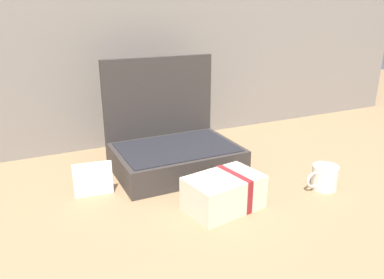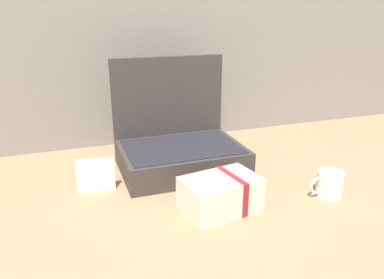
{
  "view_description": "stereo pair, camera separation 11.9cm",
  "coord_description": "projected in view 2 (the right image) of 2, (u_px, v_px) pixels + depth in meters",
  "views": [
    {
      "loc": [
        -0.46,
        -1.03,
        0.59
      ],
      "look_at": [
        0.03,
        -0.02,
        0.19
      ],
      "focal_mm": 34.78,
      "sensor_mm": 36.0,
      "label": 1
    },
    {
      "loc": [
        -0.35,
        -1.08,
        0.59
      ],
      "look_at": [
        0.03,
        -0.02,
        0.19
      ],
      "focal_mm": 34.78,
      "sensor_mm": 36.0,
      "label": 2
    }
  ],
  "objects": [
    {
      "name": "info_card_left",
      "position": [
        96.0,
        175.0,
        1.25
      ],
      "size": [
        0.13,
        0.02,
        0.12
      ],
      "primitive_type": "cube",
      "rotation": [
        0.0,
        0.0,
        -0.13
      ],
      "color": "white",
      "rests_on": "ground_plane"
    },
    {
      "name": "open_suitcase",
      "position": [
        179.0,
        146.0,
        1.44
      ],
      "size": [
        0.45,
        0.34,
        0.41
      ],
      "color": "#332D2B",
      "rests_on": "ground_plane"
    },
    {
      "name": "coffee_mug",
      "position": [
        329.0,
        183.0,
        1.23
      ],
      "size": [
        0.12,
        0.09,
        0.08
      ],
      "color": "silver",
      "rests_on": "ground_plane"
    },
    {
      "name": "cream_toiletry_bag",
      "position": [
        221.0,
        194.0,
        1.14
      ],
      "size": [
        0.25,
        0.18,
        0.11
      ],
      "color": "beige",
      "rests_on": "ground_plane"
    },
    {
      "name": "ground_plane",
      "position": [
        183.0,
        191.0,
        1.26
      ],
      "size": [
        6.0,
        6.0,
        0.0
      ],
      "primitive_type": "plane",
      "color": "#8C6D4C"
    }
  ]
}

